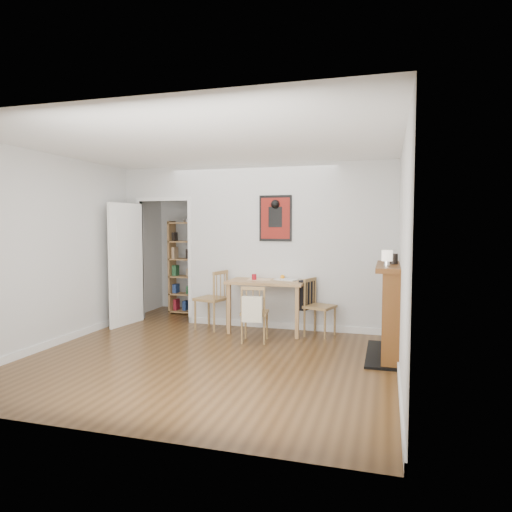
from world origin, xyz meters
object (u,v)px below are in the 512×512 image
(mantel_lamp, at_px, (387,257))
(ceramic_jar_b, at_px, (389,259))
(chair_front, at_px, (254,313))
(chair_right, at_px, (319,306))
(notebook, at_px, (287,279))
(chair_left, at_px, (211,299))
(dining_table, at_px, (268,286))
(bookshelf, at_px, (189,268))
(fireplace, at_px, (391,308))
(orange_fruit, at_px, (282,277))
(ceramic_jar_a, at_px, (393,259))
(red_glass, at_px, (254,277))

(mantel_lamp, height_order, ceramic_jar_b, mantel_lamp)
(chair_front, xyz_separation_m, ceramic_jar_b, (1.81, 0.07, 0.80))
(chair_right, xyz_separation_m, notebook, (-0.51, 0.15, 0.36))
(chair_left, xyz_separation_m, mantel_lamp, (2.67, -1.17, 0.81))
(dining_table, bearing_deg, chair_right, -4.23)
(mantel_lamp, bearing_deg, chair_right, 129.37)
(bookshelf, distance_m, fireplace, 4.04)
(fireplace, xyz_separation_m, orange_fruit, (-1.62, 1.01, 0.22))
(mantel_lamp, bearing_deg, chair_front, 161.89)
(chair_right, distance_m, notebook, 0.65)
(chair_right, distance_m, ceramic_jar_a, 1.50)
(notebook, bearing_deg, dining_table, -162.74)
(red_glass, bearing_deg, fireplace, -21.62)
(chair_left, bearing_deg, bookshelf, 129.34)
(dining_table, height_order, orange_fruit, orange_fruit)
(chair_left, bearing_deg, dining_table, 3.81)
(ceramic_jar_b, bearing_deg, dining_table, 162.06)
(notebook, distance_m, ceramic_jar_b, 1.69)
(red_glass, bearing_deg, chair_left, -178.97)
(red_glass, height_order, mantel_lamp, mantel_lamp)
(chair_left, height_order, mantel_lamp, mantel_lamp)
(ceramic_jar_a, xyz_separation_m, ceramic_jar_b, (-0.05, 0.22, -0.02))
(bookshelf, distance_m, notebook, 2.24)
(dining_table, xyz_separation_m, fireplace, (1.82, -0.85, -0.09))
(fireplace, distance_m, red_glass, 2.19)
(orange_fruit, distance_m, ceramic_jar_b, 1.79)
(red_glass, xyz_separation_m, mantel_lamp, (1.96, -1.18, 0.43))
(chair_right, relative_size, ceramic_jar_b, 8.74)
(dining_table, distance_m, notebook, 0.32)
(notebook, bearing_deg, ceramic_jar_a, -29.95)
(fireplace, xyz_separation_m, notebook, (-1.54, 0.94, 0.19))
(dining_table, bearing_deg, mantel_lamp, -34.95)
(fireplace, relative_size, mantel_lamp, 6.39)
(chair_left, distance_m, red_glass, 0.80)
(dining_table, height_order, fireplace, fireplace)
(chair_left, bearing_deg, chair_right, 0.05)
(fireplace, height_order, red_glass, fireplace)
(ceramic_jar_a, bearing_deg, chair_right, 144.32)
(chair_left, distance_m, fireplace, 2.85)
(chair_front, bearing_deg, mantel_lamp, -18.11)
(chair_front, bearing_deg, red_glass, 106.75)
(chair_left, height_order, ceramic_jar_a, ceramic_jar_a)
(orange_fruit, bearing_deg, chair_left, -168.88)
(dining_table, bearing_deg, chair_front, -91.79)
(notebook, relative_size, mantel_lamp, 1.71)
(chair_left, distance_m, ceramic_jar_a, 2.94)
(bookshelf, bearing_deg, fireplace, -27.09)
(chair_left, bearing_deg, chair_front, -33.48)
(dining_table, relative_size, orange_fruit, 16.52)
(bookshelf, xyz_separation_m, orange_fruit, (1.96, -0.83, -0.01))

